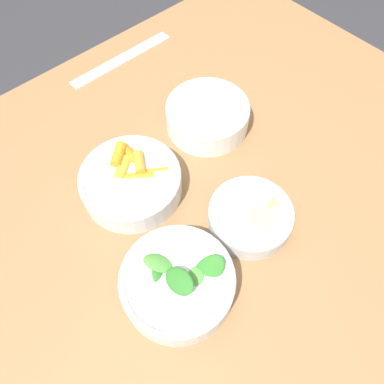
{
  "coord_description": "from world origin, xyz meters",
  "views": [
    {
      "loc": [
        -0.28,
        -0.24,
        1.31
      ],
      "look_at": [
        -0.06,
        0.01,
        0.77
      ],
      "focal_mm": 35.0,
      "sensor_mm": 36.0,
      "label": 1
    }
  ],
  "objects": [
    {
      "name": "ground_plane",
      "position": [
        0.0,
        0.0,
        0.0
      ],
      "size": [
        10.0,
        10.0,
        0.0
      ],
      "primitive_type": "plane",
      "color": "#2D2D33"
    },
    {
      "name": "dining_table",
      "position": [
        0.0,
        0.0,
        0.63
      ],
      "size": [
        1.09,
        0.95,
        0.74
      ],
      "color": "olive",
      "rests_on": "ground_plane"
    },
    {
      "name": "bowl_carrots",
      "position": [
        -0.12,
        0.1,
        0.77
      ],
      "size": [
        0.18,
        0.18,
        0.06
      ],
      "color": "silver",
      "rests_on": "dining_table"
    },
    {
      "name": "bowl_greens",
      "position": [
        -0.18,
        -0.09,
        0.77
      ],
      "size": [
        0.17,
        0.17,
        0.08
      ],
      "color": "silver",
      "rests_on": "dining_table"
    },
    {
      "name": "bowl_beans_hotdog",
      "position": [
        0.08,
        0.12,
        0.76
      ],
      "size": [
        0.16,
        0.16,
        0.06
      ],
      "color": "white",
      "rests_on": "dining_table"
    },
    {
      "name": "bowl_cookies",
      "position": [
        -0.01,
        -0.09,
        0.76
      ],
      "size": [
        0.14,
        0.14,
        0.04
      ],
      "color": "silver",
      "rests_on": "dining_table"
    },
    {
      "name": "ruler",
      "position": [
        0.08,
        0.39,
        0.74
      ],
      "size": [
        0.26,
        0.03,
        0.0
      ],
      "color": "silver",
      "rests_on": "dining_table"
    }
  ]
}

